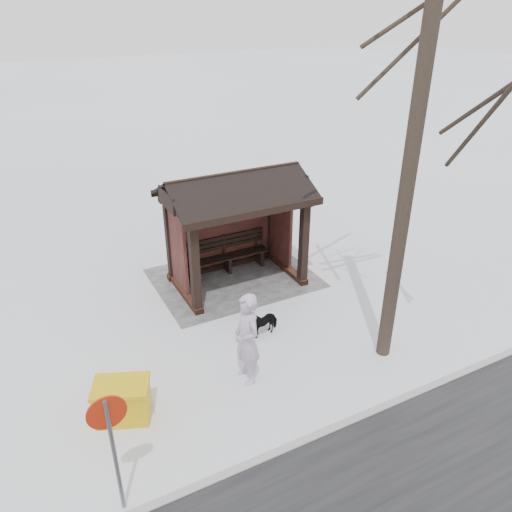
# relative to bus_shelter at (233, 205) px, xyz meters

# --- Properties ---
(ground) EXTENTS (120.00, 120.00, 0.00)m
(ground) POSITION_rel_bus_shelter_xyz_m (0.00, 0.16, -2.17)
(ground) COLOR silver
(ground) RESTS_ON ground
(kerb) EXTENTS (120.00, 0.15, 0.06)m
(kerb) POSITION_rel_bus_shelter_xyz_m (0.00, 5.66, -2.16)
(kerb) COLOR gray
(kerb) RESTS_ON ground
(trampled_patch) EXTENTS (4.20, 3.20, 0.02)m
(trampled_patch) POSITION_rel_bus_shelter_xyz_m (0.00, -0.04, -2.16)
(trampled_patch) COLOR gray
(trampled_patch) RESTS_ON ground
(bus_shelter) EXTENTS (3.60, 2.40, 3.09)m
(bus_shelter) POSITION_rel_bus_shelter_xyz_m (0.00, 0.00, 0.00)
(bus_shelter) COLOR #321A12
(bus_shelter) RESTS_ON ground
(tree_near) EXTENTS (3.42, 3.42, 9.03)m
(tree_near) POSITION_rel_bus_shelter_xyz_m (-1.50, 4.36, 3.99)
(tree_near) COLOR black
(tree_near) RESTS_ON ground
(pedestrian) EXTENTS (0.50, 0.73, 1.95)m
(pedestrian) POSITION_rel_bus_shelter_xyz_m (1.49, 3.76, -1.19)
(pedestrian) COLOR #AE9FBA
(pedestrian) RESTS_ON ground
(dog) EXTENTS (0.80, 0.47, 0.64)m
(dog) POSITION_rel_bus_shelter_xyz_m (0.50, 2.52, -1.85)
(dog) COLOR black
(dog) RESTS_ON ground
(grit_bin) EXTENTS (1.17, 1.00, 0.76)m
(grit_bin) POSITION_rel_bus_shelter_xyz_m (3.95, 3.65, -1.78)
(grit_bin) COLOR #C79E0B
(grit_bin) RESTS_ON ground
(road_sign) EXTENTS (0.55, 0.09, 2.17)m
(road_sign) POSITION_rel_bus_shelter_xyz_m (4.42, 5.44, -0.59)
(road_sign) COLOR slate
(road_sign) RESTS_ON ground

